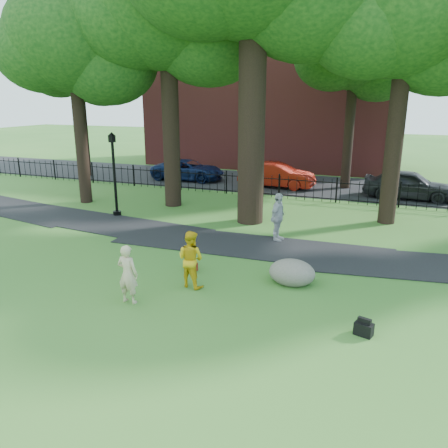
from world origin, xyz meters
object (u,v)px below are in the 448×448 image
at_px(lamppost, 115,176).
at_px(red_sedan, 277,175).
at_px(woman, 128,274).
at_px(boulder, 292,271).
at_px(man, 191,259).

bearing_deg(lamppost, red_sedan, 68.15).
xyz_separation_m(woman, boulder, (3.71, 2.73, -0.40)).
height_order(woman, lamppost, lamppost).
distance_m(woman, boulder, 4.63).
bearing_deg(red_sedan, boulder, -161.36).
bearing_deg(red_sedan, woman, -176.83).
xyz_separation_m(woman, red_sedan, (-0.27, 16.25, -0.06)).
xyz_separation_m(boulder, lamppost, (-9.10, 4.58, 1.45)).
bearing_deg(woman, red_sedan, -88.16).
distance_m(woman, lamppost, 9.15).
xyz_separation_m(man, lamppost, (-6.47, 5.80, 1.01)).
distance_m(man, lamppost, 8.75).
xyz_separation_m(woman, man, (1.08, 1.51, 0.03)).
height_order(woman, red_sedan, woman).
bearing_deg(woman, boulder, -142.74).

